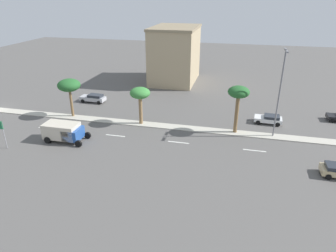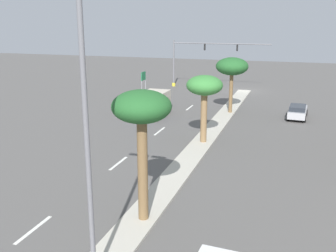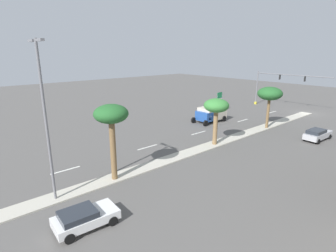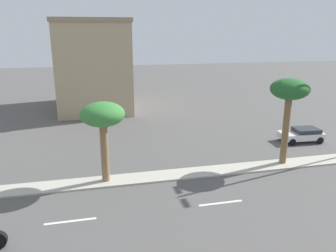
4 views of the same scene
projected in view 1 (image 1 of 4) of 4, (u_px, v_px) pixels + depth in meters
name	position (u px, v px, depth m)	size (l,w,h in m)	color
ground_plane	(210.00, 131.00, 42.80)	(160.00, 160.00, 0.00)	#565451
median_curb	(287.00, 138.00, 40.60)	(1.80, 93.48, 0.12)	#B7B2A3
lane_stripe_leading	(47.00, 128.00, 43.59)	(0.20, 2.80, 0.01)	silver
lane_stripe_far	(115.00, 136.00, 41.37)	(0.20, 2.80, 0.01)	silver
lane_stripe_trailing	(178.00, 142.00, 39.52)	(0.20, 2.80, 0.01)	silver
lane_stripe_rear	(254.00, 150.00, 37.49)	(0.20, 2.80, 0.01)	silver
commercial_building	(175.00, 55.00, 64.21)	(13.44, 9.22, 11.54)	tan
palm_tree_inboard	(69.00, 86.00, 45.64)	(3.44, 3.44, 5.95)	brown
palm_tree_rear	(140.00, 94.00, 43.13)	(2.93, 2.93, 5.53)	olive
palm_tree_right	(239.00, 94.00, 39.95)	(2.88, 2.88, 6.62)	brown
street_lamp_left	(280.00, 88.00, 38.38)	(2.90, 0.24, 11.62)	slate
sedan_white_right	(269.00, 119.00, 45.01)	(2.28, 4.08, 1.28)	silver
sedan_silver_rear	(93.00, 98.00, 53.58)	(2.04, 4.59, 1.45)	#B2B2B7
box_truck	(65.00, 131.00, 39.48)	(2.77, 5.64, 2.39)	#234C99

